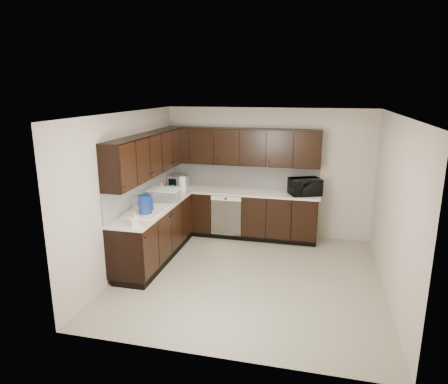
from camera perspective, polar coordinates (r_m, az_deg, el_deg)
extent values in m
plane|color=#A39D87|center=(6.38, 3.57, -11.95)|extent=(4.00, 4.00, 0.00)
plane|color=white|center=(5.73, 3.97, 11.06)|extent=(4.00, 4.00, 0.00)
cube|color=#BDB1A2|center=(7.86, 6.27, 2.75)|extent=(4.00, 0.02, 2.50)
cube|color=#BDB1A2|center=(6.56, -13.71, 0.05)|extent=(0.02, 4.00, 2.50)
cube|color=#BDB1A2|center=(5.95, 23.12, -2.21)|extent=(0.02, 4.00, 2.50)
cube|color=#BDB1A2|center=(4.08, -1.12, -8.46)|extent=(4.00, 0.02, 2.50)
cube|color=black|center=(7.85, 2.20, -3.22)|extent=(3.00, 0.60, 0.90)
cube|color=black|center=(6.93, -9.97, -5.90)|extent=(0.60, 2.20, 0.90)
cube|color=black|center=(8.01, 2.22, -5.88)|extent=(3.00, 0.54, 0.10)
cube|color=black|center=(7.07, -9.60, -8.97)|extent=(0.54, 2.20, 0.10)
cube|color=silver|center=(7.72, 2.23, 0.10)|extent=(3.03, 0.63, 0.04)
cube|color=silver|center=(6.78, -10.14, -2.18)|extent=(0.63, 2.23, 0.04)
cube|color=silver|center=(7.94, 2.66, 2.43)|extent=(3.00, 0.02, 0.48)
cube|color=silver|center=(7.09, -11.41, 0.68)|extent=(0.02, 2.80, 0.48)
cube|color=black|center=(7.69, 2.50, 6.50)|extent=(3.00, 0.33, 0.70)
cube|color=black|center=(6.77, -11.06, 5.14)|extent=(0.33, 2.47, 0.70)
cube|color=#F9ECCC|center=(7.61, 0.29, -3.40)|extent=(0.58, 0.02, 0.78)
cube|color=#F9ECCC|center=(7.50, 0.29, -0.94)|extent=(0.58, 0.03, 0.08)
cylinder|color=black|center=(7.49, 0.26, -0.98)|extent=(0.04, 0.02, 0.04)
cube|color=#F9ECCC|center=(6.50, -11.04, -2.71)|extent=(0.54, 0.82, 0.03)
cube|color=#F9ECCC|center=(6.36, -11.74, -3.96)|extent=(0.42, 0.34, 0.16)
cube|color=#F9ECCC|center=(6.70, -10.30, -2.92)|extent=(0.42, 0.34, 0.16)
cylinder|color=silver|center=(6.56, -12.84, -1.52)|extent=(0.03, 0.03, 0.26)
cylinder|color=silver|center=(6.51, -12.51, -0.53)|extent=(0.14, 0.02, 0.02)
cylinder|color=#B2B2B7|center=(6.35, -11.76, -3.70)|extent=(0.20, 0.20, 0.10)
imported|color=black|center=(7.49, 11.47, 0.74)|extent=(0.66, 0.57, 0.31)
imported|color=gray|center=(5.81, -12.58, -3.86)|extent=(0.11, 0.11, 0.21)
imported|color=gray|center=(7.30, -8.84, 0.30)|extent=(0.13, 0.13, 0.26)
cube|color=silver|center=(8.01, -6.58, 1.54)|extent=(0.43, 0.37, 0.23)
cube|color=silver|center=(7.07, -8.46, -0.39)|extent=(0.59, 0.49, 0.20)
cylinder|color=navy|center=(6.31, -11.20, -1.82)|extent=(0.27, 0.27, 0.31)
cylinder|color=#0E9C91|center=(7.19, -7.38, 0.01)|extent=(0.11, 0.11, 0.23)
cylinder|color=white|center=(7.62, -5.97, 1.13)|extent=(0.13, 0.13, 0.29)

